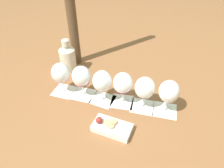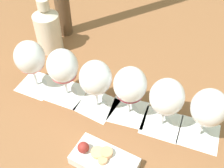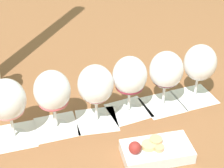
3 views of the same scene
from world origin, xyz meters
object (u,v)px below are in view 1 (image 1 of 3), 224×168
(wine_glass_2, at_px, (102,82))
(snack_dish, at_px, (111,127))
(wine_glass_4, at_px, (145,89))
(wine_glass_5, at_px, (169,93))
(wine_glass_3, at_px, (123,84))
(ceramic_vase, at_px, (68,58))
(wine_glass_0, at_px, (61,74))
(wine_glass_1, at_px, (81,77))

(wine_glass_2, distance_m, snack_dish, 0.23)
(snack_dish, bearing_deg, wine_glass_4, 12.07)
(wine_glass_5, distance_m, snack_dish, 0.31)
(snack_dish, bearing_deg, wine_glass_5, -6.56)
(wine_glass_3, relative_size, wine_glass_5, 1.00)
(ceramic_vase, bearing_deg, wine_glass_0, -120.39)
(wine_glass_0, distance_m, ceramic_vase, 0.20)
(wine_glass_4, distance_m, snack_dish, 0.24)
(wine_glass_2, xyz_separation_m, wine_glass_3, (0.08, -0.07, 0.00))
(wine_glass_2, height_order, ceramic_vase, ceramic_vase)
(wine_glass_1, bearing_deg, wine_glass_0, 134.59)
(wine_glass_3, distance_m, wine_glass_5, 0.22)
(wine_glass_1, xyz_separation_m, wine_glass_5, (0.30, -0.32, -0.00))
(wine_glass_1, distance_m, ceramic_vase, 0.26)
(wine_glass_2, bearing_deg, snack_dish, -108.25)
(ceramic_vase, height_order, snack_dish, ceramic_vase)
(ceramic_vase, relative_size, snack_dish, 1.10)
(wine_glass_4, xyz_separation_m, ceramic_vase, (-0.20, 0.50, -0.03))
(wine_glass_1, height_order, wine_glass_2, same)
(wine_glass_3, relative_size, ceramic_vase, 0.84)
(wine_glass_4, bearing_deg, snack_dish, -167.93)
(wine_glass_5, xyz_separation_m, ceramic_vase, (-0.28, 0.58, -0.03))
(wine_glass_5, bearing_deg, wine_glass_1, 133.08)
(wine_glass_0, distance_m, wine_glass_3, 0.33)
(wine_glass_1, bearing_deg, snack_dish, -88.70)
(wine_glass_4, height_order, snack_dish, wine_glass_4)
(wine_glass_1, relative_size, wine_glass_4, 1.00)
(wine_glass_5, bearing_deg, ceramic_vase, 115.70)
(wine_glass_0, xyz_separation_m, wine_glass_1, (0.08, -0.08, 0.00))
(wine_glass_3, bearing_deg, wine_glass_4, -50.49)
(wine_glass_2, bearing_deg, wine_glass_3, -40.18)
(wine_glass_0, bearing_deg, wine_glass_2, -48.59)
(wine_glass_0, bearing_deg, snack_dish, -76.66)
(wine_glass_1, bearing_deg, wine_glass_5, -46.92)
(wine_glass_3, bearing_deg, ceramic_vase, 107.25)
(wine_glass_5, relative_size, snack_dish, 0.92)
(wine_glass_5, bearing_deg, snack_dish, 173.44)
(wine_glass_3, distance_m, wine_glass_4, 0.11)
(wine_glass_1, distance_m, wine_glass_4, 0.32)
(wine_glass_2, height_order, wine_glass_4, same)
(ceramic_vase, bearing_deg, wine_glass_4, -68.34)
(wine_glass_3, bearing_deg, wine_glass_1, 133.72)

